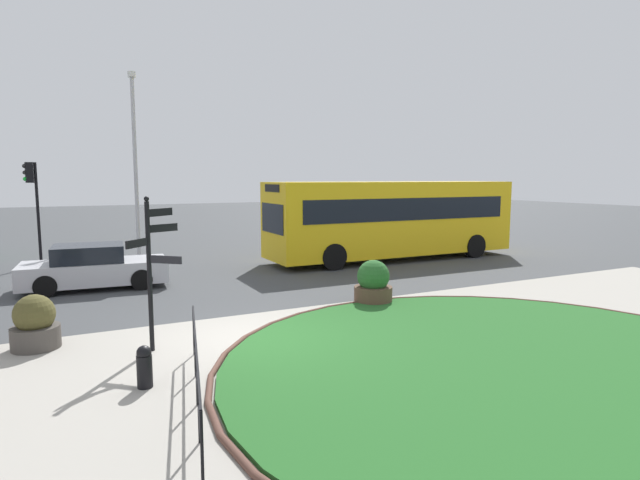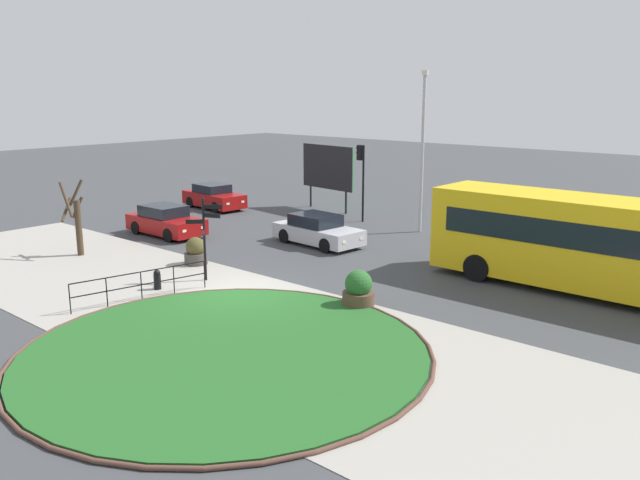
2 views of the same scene
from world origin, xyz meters
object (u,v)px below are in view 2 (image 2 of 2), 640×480
Objects in this scene: signpost_directional at (205,232)px; car_far_lane at (318,230)px; traffic_light_near at (361,166)px; planter_near_signpost at (196,252)px; car_near_lane at (166,221)px; bollard_foreground at (157,279)px; bus_yellow at (589,243)px; car_trailing at (214,197)px; billboard_left at (328,168)px; street_tree_bare at (76,220)px; lamppost_tall at (423,147)px; planter_kerbside at (358,290)px.

car_far_lane is at bearing 96.02° from signpost_directional.
planter_near_signpost is at bearing 81.33° from traffic_light_near.
signpost_directional is at bearing -26.38° from car_near_lane.
planter_near_signpost reaches higher than bollard_foreground.
car_trailing is at bearing -5.49° from bus_yellow.
bollard_foreground is 0.18× the size of billboard_left.
signpost_directional is at bearing 76.04° from bollard_foreground.
car_near_lane is at bearing 96.00° from street_tree_bare.
street_tree_bare reaches higher than planter_near_signpost.
billboard_left is (-5.21, 6.82, 1.79)m from car_far_lane.
car_far_lane is (6.74, 3.30, -0.03)m from car_near_lane.
street_tree_bare is (-1.03, -14.88, -0.92)m from billboard_left.
billboard_left reaches higher than planter_near_signpost.
bus_yellow is 18.78m from car_near_lane.
bus_yellow is at bearing 39.83° from bollard_foreground.
planter_near_signpost is (-3.39, -11.04, -3.62)m from lamppost_tall.
billboard_left is (5.37, 3.96, 1.76)m from car_trailing.
signpost_directional is 0.96× the size of street_tree_bare.
bollard_foreground is at bearing -6.04° from street_tree_bare.
lamppost_tall is 12.37m from planter_kerbside.
lamppost_tall reaches higher than planter_kerbside.
car_near_lane is at bearing 142.16° from bollard_foreground.
car_near_lane reaches higher than planter_near_signpost.
car_trailing is at bearing 139.08° from signpost_directional.
car_trailing is at bearing 136.90° from planter_near_signpost.
traffic_light_near is (8.82, 2.58, 2.26)m from car_trailing.
car_far_lane is 1.02× the size of car_trailing.
car_far_lane is 1.37× the size of street_tree_bare.
lamppost_tall reaches higher than billboard_left.
lamppost_tall is at bearing -25.59° from bus_yellow.
street_tree_bare is at bearing -123.24° from car_far_lane.
lamppost_tall is at bearing 167.20° from traffic_light_near.
car_far_lane is 3.92× the size of planter_near_signpost.
bollard_foreground is 0.23× the size of street_tree_bare.
signpost_directional is 2.35m from bollard_foreground.
bus_yellow is 2.48× the size of car_far_lane.
car_near_lane reaches higher than car_trailing.
car_far_lane is at bearing -10.01° from car_trailing.
billboard_left is 1.29× the size of street_tree_bare.
car_near_lane is 0.54× the size of lamppost_tall.
traffic_light_near is (-13.34, 4.76, 1.18)m from bus_yellow.
traffic_light_near is 1.26× the size of street_tree_bare.
car_trailing is at bearing 111.67° from street_tree_bare.
traffic_light_near reaches higher than signpost_directional.
lamppost_tall is (1.28, 12.23, 2.31)m from signpost_directional.
bus_yellow reaches higher than car_trailing.
traffic_light_near is 14.08m from planter_kerbside.
bus_yellow is 1.41× the size of lamppost_tall.
traffic_light_near is at bearing 177.79° from lamppost_tall.
planter_near_signpost is (-12.97, -6.42, -1.25)m from bus_yellow.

